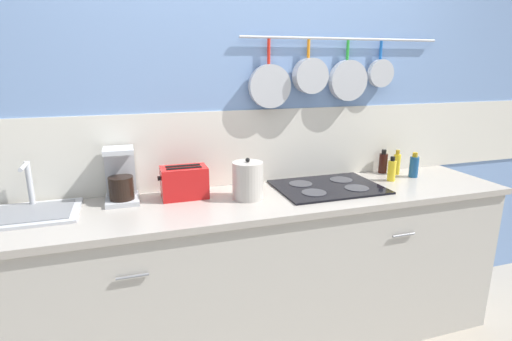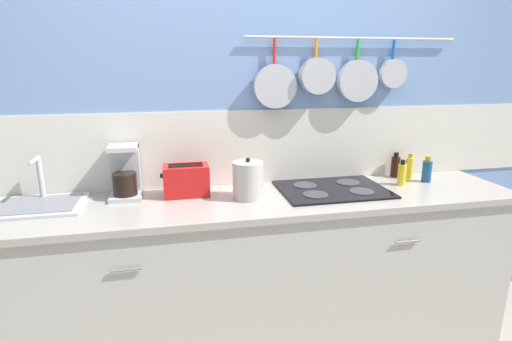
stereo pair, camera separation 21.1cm
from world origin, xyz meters
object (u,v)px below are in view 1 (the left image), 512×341
Objects in this scene: kettle at (248,180)px; bottle_dish_soap at (392,170)px; coffee_maker at (121,179)px; bottle_olive_oil at (397,164)px; bottle_sesame_oil at (383,163)px; bottle_vinegar at (414,166)px; toaster at (184,182)px.

kettle is 1.46× the size of bottle_dish_soap.
kettle is at bearing -177.26° from bottle_dish_soap.
kettle is (0.65, -0.18, -0.02)m from coffee_maker.
bottle_sesame_oil is at bearing 135.85° from bottle_olive_oil.
bottle_sesame_oil is 0.19m from bottle_vinegar.
bottle_olive_oil reaches higher than bottle_sesame_oil.
bottle_sesame_oil is at bearing 1.63° from coffee_maker.
kettle is 1.39× the size of bottle_olive_oil.
bottle_vinegar is (1.78, -0.10, -0.05)m from coffee_maker.
toaster is at bearing -178.12° from bottle_olive_oil.
bottle_vinegar is (0.06, -0.09, -0.00)m from bottle_olive_oil.
toaster is 1.39m from bottle_olive_oil.
bottle_dish_soap is 0.95× the size of bottle_olive_oil.
kettle reaches higher than toaster.
bottle_olive_oil is (0.13, 0.12, 0.00)m from bottle_dish_soap.
bottle_sesame_oil is at bearing 129.72° from bottle_vinegar.
bottle_olive_oil reaches higher than bottle_dish_soap.
bottle_sesame_oil is (1.01, 0.22, -0.03)m from kettle.
coffee_maker is 1.66m from bottle_sesame_oil.
coffee_maker reaches higher than bottle_olive_oil.
coffee_maker is at bearing 176.69° from bottle_vinegar.
toaster is 1.64× the size of bottle_vinegar.
coffee_maker is 1.72m from bottle_olive_oil.
bottle_vinegar is (0.12, -0.15, 0.00)m from bottle_sesame_oil.
bottle_vinegar is at bearing -3.31° from coffee_maker.
bottle_dish_soap is (1.27, -0.07, -0.02)m from toaster.
toaster is 1.27m from bottle_dish_soap.
toaster is 1.46m from bottle_vinegar.
kettle reaches higher than bottle_sesame_oil.
bottle_olive_oil is 1.02× the size of bottle_vinegar.
bottle_dish_soap is 0.96× the size of bottle_vinegar.
kettle is (0.32, -0.12, 0.01)m from toaster.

